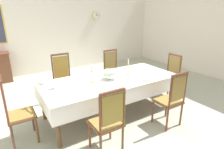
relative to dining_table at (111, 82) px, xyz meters
The scene contains 20 objects.
ground 0.72m from the dining_table, 90.00° to the left, with size 8.15×7.18×0.04m, color #B5BBA3.
back_wall 3.82m from the dining_table, 90.00° to the left, with size 8.15×0.08×3.22m, color white.
right_wall 4.22m from the dining_table, ahead, with size 0.08×7.18×3.22m, color white.
dining_table is the anchor object (origin of this frame).
tablecloth 0.00m from the dining_table, 90.00° to the right, with size 2.78×1.20×0.31m.
chair_south_a 1.21m from the dining_table, 124.26° to the right, with size 0.44×0.42×1.08m.
chair_north_a 1.21m from the dining_table, 124.11° to the left, with size 0.44×0.42×1.17m.
chair_south_b 1.21m from the dining_table, 55.82° to the right, with size 0.44×0.42×1.08m.
chair_north_b 1.21m from the dining_table, 55.89° to the left, with size 0.44×0.42×1.12m.
chair_head_west 1.79m from the dining_table, behind, with size 0.42×0.44×1.15m.
chair_head_east 1.79m from the dining_table, ahead, with size 0.42×0.44×1.05m.
soup_tureen 0.19m from the dining_table, behind, with size 0.30×0.30×0.24m.
candlestick_west 0.48m from the dining_table, behind, with size 0.07×0.07×0.36m.
candlestick_east 0.48m from the dining_table, ahead, with size 0.07×0.07×0.36m.
bowl_near_left 1.31m from the dining_table, 159.07° to the left, with size 0.16×0.16×0.04m.
bowl_near_right 0.73m from the dining_table, 41.17° to the right, with size 0.17×0.17×0.04m.
bowl_far_left 0.68m from the dining_table, 42.62° to the left, with size 0.15×0.15×0.03m.
spoon_primary 1.42m from the dining_table, 159.65° to the left, with size 0.03×0.18×0.01m.
spoon_secondary 0.81m from the dining_table, 34.17° to the right, with size 0.04×0.18×0.01m.
mounted_clock 4.17m from the dining_table, 66.35° to the left, with size 0.32×0.06×0.32m.
Camera 1 is at (-1.87, -3.08, 2.05)m, focal length 29.59 mm.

